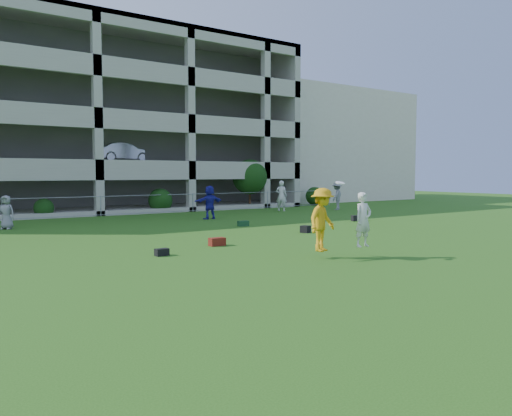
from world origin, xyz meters
TOP-DOWN VIEW (x-y plane):
  - ground at (0.00, 0.00)m, footprint 100.00×100.00m
  - stucco_building at (23.00, 28.00)m, footprint 16.00×14.00m
  - bystander_c at (-5.58, 14.64)m, footprint 0.88×0.83m
  - bystander_d at (4.36, 13.81)m, footprint 1.73×0.63m
  - bystander_e at (11.10, 16.18)m, footprint 0.83×0.88m
  - bystander_f at (14.95, 14.96)m, footprint 1.42×1.19m
  - bag_red_a at (-0.35, 4.82)m, footprint 0.55×0.31m
  - bag_black_b at (-2.79, 3.95)m, footprint 0.41×0.27m
  - crate_d at (4.63, 6.01)m, footprint 0.45×0.45m
  - bag_black_e at (10.18, 8.40)m, footprint 0.66×0.48m
  - bag_green_g at (3.88, 9.69)m, footprint 0.55×0.38m
  - frisbee_contest at (1.13, 0.73)m, footprint 2.07×1.31m
  - parking_garage at (-0.01, 27.70)m, footprint 30.00×14.00m
  - fence at (0.00, 19.00)m, footprint 36.06×0.06m
  - shrub_row at (4.59, 19.70)m, footprint 34.38×2.52m

SIDE VIEW (x-z plane):
  - ground at x=0.00m, z-range 0.00..0.00m
  - bag_black_b at x=-2.79m, z-range 0.00..0.22m
  - bag_green_g at x=3.88m, z-range 0.00..0.25m
  - bag_red_a at x=-0.35m, z-range 0.00..0.28m
  - crate_d at x=4.63m, z-range 0.00..0.30m
  - bag_black_e at x=10.18m, z-range 0.00..0.30m
  - fence at x=0.00m, z-range 0.01..1.21m
  - bystander_c at x=-5.58m, z-range 0.00..1.52m
  - bystander_d at x=4.36m, z-range 0.00..1.84m
  - bystander_f at x=14.95m, z-range 0.00..1.90m
  - bystander_e at x=11.10m, z-range 0.00..2.03m
  - frisbee_contest at x=1.13m, z-range 0.11..2.18m
  - shrub_row at x=4.59m, z-range -0.24..3.26m
  - stucco_building at x=23.00m, z-range 0.00..10.00m
  - parking_garage at x=-0.01m, z-range 0.01..12.01m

